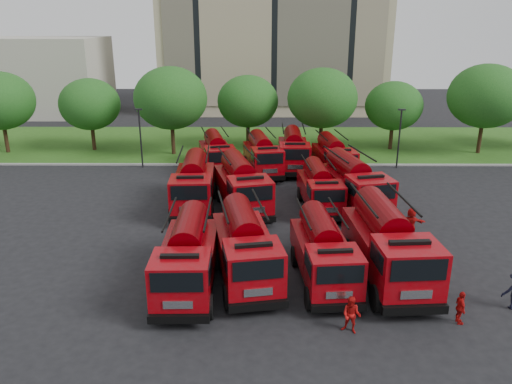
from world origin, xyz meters
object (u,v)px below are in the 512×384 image
fire_truck_10 (293,151)px  firefighter_4 (210,256)px  fire_truck_0 (188,256)px  firefighter_5 (409,237)px  fire_truck_7 (354,184)px  fire_truck_11 (333,156)px  fire_truck_1 (245,247)px  fire_truck_3 (388,244)px  firefighter_1 (350,332)px  firefighter_2 (458,323)px  fire_truck_4 (194,184)px  fire_truck_2 (324,252)px  fire_truck_9 (262,155)px  fire_truck_5 (242,185)px  fire_truck_8 (217,154)px  firefighter_0 (359,305)px  firefighter_3 (512,308)px

fire_truck_10 → firefighter_4: (-5.55, -16.66, -1.63)m
fire_truck_0 → firefighter_5: fire_truck_0 is taller
fire_truck_0 → fire_truck_10: 21.01m
fire_truck_7 → fire_truck_11: bearing=79.2°
fire_truck_1 → firefighter_4: size_ratio=4.14×
fire_truck_3 → fire_truck_10: (-3.31, 19.05, -0.20)m
firefighter_1 → fire_truck_3: bearing=87.6°
firefighter_2 → fire_truck_3: bearing=30.8°
fire_truck_7 → firefighter_1: fire_truck_7 is taller
fire_truck_3 → fire_truck_4: 14.42m
fire_truck_1 → fire_truck_2: 3.78m
fire_truck_3 → fire_truck_2: bearing=-178.7°
firefighter_1 → firefighter_5: firefighter_5 is taller
fire_truck_7 → fire_truck_9: bearing=114.1°
firefighter_2 → fire_truck_5: bearing=37.0°
firefighter_2 → firefighter_4: size_ratio=0.80×
fire_truck_2 → fire_truck_7: fire_truck_7 is taller
fire_truck_0 → fire_truck_3: 9.61m
fire_truck_9 → firefighter_1: (3.46, -22.47, -1.57)m
fire_truck_11 → fire_truck_10: bearing=148.9°
fire_truck_5 → firefighter_2: bearing=-68.7°
fire_truck_0 → firefighter_4: bearing=77.1°
fire_truck_8 → firefighter_0: (8.04, -20.86, -1.57)m
fire_truck_2 → fire_truck_5: fire_truck_5 is taller
fire_truck_0 → firefighter_3: (14.56, -1.72, -1.65)m
fire_truck_5 → fire_truck_8: 9.18m
fire_truck_3 → firefighter_3: bearing=-32.5°
fire_truck_4 → fire_truck_7: (10.74, 0.03, 0.02)m
fire_truck_8 → fire_truck_10: fire_truck_10 is taller
fire_truck_1 → fire_truck_3: bearing=-10.0°
firefighter_0 → fire_truck_9: bearing=73.2°
fire_truck_3 → fire_truck_9: fire_truck_3 is taller
fire_truck_8 → fire_truck_1: bearing=-93.1°
firefighter_3 → fire_truck_11: bearing=-77.6°
fire_truck_11 → firefighter_1: (-2.36, -22.18, -1.52)m
fire_truck_5 → firefighter_5: 11.12m
firefighter_3 → firefighter_0: bearing=-3.5°
fire_truck_9 → firefighter_2: 23.32m
fire_truck_4 → firefighter_5: fire_truck_4 is taller
fire_truck_11 → fire_truck_1: bearing=-117.8°
firefighter_1 → fire_truck_10: bearing=118.1°
firefighter_5 → firefighter_1: bearing=75.0°
fire_truck_2 → fire_truck_4: (-7.49, 10.04, 0.15)m
fire_truck_1 → fire_truck_3: 6.89m
fire_truck_3 → firefighter_5: 5.92m
fire_truck_1 → fire_truck_5: fire_truck_5 is taller
fire_truck_3 → fire_truck_8: fire_truck_3 is taller
fire_truck_1 → fire_truck_3: size_ratio=0.94×
fire_truck_2 → firefighter_1: fire_truck_2 is taller
firefighter_0 → firefighter_2: firefighter_0 is taller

